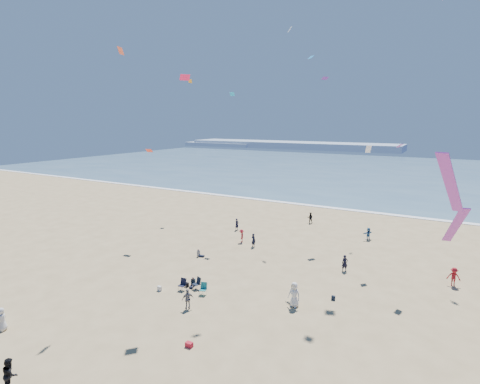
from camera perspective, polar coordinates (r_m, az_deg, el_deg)
The scene contains 13 objects.
ground at distance 24.24m, azimuth -15.00°, elevation -24.63°, with size 220.00×220.00×0.00m, color tan.
ocean at distance 110.51m, azimuth 22.03°, elevation 2.77°, with size 220.00×100.00×0.06m, color #476B84.
surf_line at distance 62.00m, azimuth 15.56°, elevation -2.55°, with size 220.00×1.20×0.08m, color white.
headland_far at distance 198.56m, azimuth 7.73°, elevation 7.12°, with size 110.00×20.00×3.20m, color #7A8EA8.
headland_near at distance 212.56m, azimuth -2.92°, elevation 7.28°, with size 40.00×14.00×2.00m, color #7A8EA8.
standing_flyers at distance 30.44m, azimuth 10.41°, elevation -14.84°, with size 30.27×45.35×1.94m.
seated_group at distance 25.82m, azimuth -8.10°, elevation -20.82°, with size 19.82×23.69×0.84m.
chair_cluster at distance 32.09m, azimuth -7.07°, elevation -14.00°, with size 2.69×1.51×1.00m.
white_tote at distance 32.81m, azimuth -12.18°, elevation -14.17°, with size 0.35×0.20×0.40m, color silver.
black_backpack at distance 33.11m, azimuth -8.11°, elevation -13.81°, with size 0.30×0.22×0.38m, color black.
cooler at distance 25.45m, azimuth -7.76°, elevation -22.04°, with size 0.45×0.30×0.30m, color #B61A2A.
navy_bag at distance 31.54m, azimuth 14.03°, elevation -15.38°, with size 0.28×0.18×0.34m, color black.
kites_aloft at distance 27.49m, azimuth 20.30°, elevation 13.94°, with size 47.78×46.37×29.09m.
Camera 1 is at (14.38, -13.69, 13.90)m, focal length 28.00 mm.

